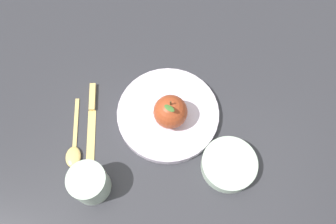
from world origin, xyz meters
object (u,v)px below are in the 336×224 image
at_px(spoon, 74,149).
at_px(dinner_plate, 168,114).
at_px(side_bowl, 229,164).
at_px(apple, 170,113).
at_px(cup, 89,183).
at_px(knife, 92,114).

bearing_deg(spoon, dinner_plate, 123.02).
relative_size(side_bowl, spoon, 0.70).
xyz_separation_m(apple, cup, (0.18, -0.13, -0.02)).
bearing_deg(dinner_plate, knife, -79.21).
xyz_separation_m(apple, knife, (0.02, -0.19, -0.05)).
height_order(apple, spoon, apple).
relative_size(apple, spoon, 0.53).
relative_size(cup, spoon, 0.47).
relative_size(cup, knife, 0.41).
height_order(dinner_plate, apple, apple).
height_order(cup, spoon, cup).
xyz_separation_m(cup, knife, (-0.16, -0.05, -0.04)).
distance_m(apple, knife, 0.19).
relative_size(dinner_plate, spoon, 1.39).
bearing_deg(apple, knife, -85.18).
bearing_deg(knife, cup, 17.34).
bearing_deg(apple, cup, -36.99).
distance_m(apple, spoon, 0.23).
xyz_separation_m(cup, spoon, (-0.07, -0.07, -0.04)).
bearing_deg(dinner_plate, side_bowl, 58.33).
xyz_separation_m(dinner_plate, apple, (0.02, 0.01, 0.05)).
height_order(dinner_plate, side_bowl, side_bowl).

